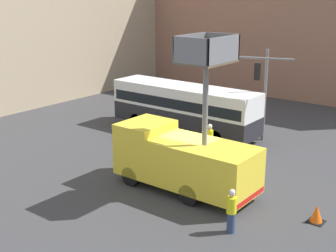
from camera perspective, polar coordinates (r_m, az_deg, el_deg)
name	(u,v)px	position (r m, az deg, el deg)	size (l,w,h in m)	color
ground_plane	(193,182)	(22.75, 3.13, -6.85)	(120.00, 120.00, 0.00)	#38383A
building_backdrop_side	(293,21)	(44.89, 14.97, 12.29)	(10.00, 28.00, 12.24)	#936651
utility_truck	(183,157)	(21.34, 1.89, -3.75)	(2.52, 6.73, 7.16)	yellow
city_bus	(184,105)	(29.91, 1.99, 2.52)	(2.45, 10.02, 3.05)	#232328
traffic_light_pole	(263,83)	(27.27, 11.46, 5.16)	(3.51, 3.26, 5.56)	slate
road_worker_near_truck	(231,211)	(18.15, 7.74, -10.24)	(0.38, 0.38, 1.79)	navy
road_worker_directing	(210,141)	(25.72, 5.09, -1.79)	(0.38, 0.38, 1.92)	navy
traffic_cone_near_truck	(317,214)	(19.87, 17.66, -10.20)	(0.64, 0.64, 0.74)	black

